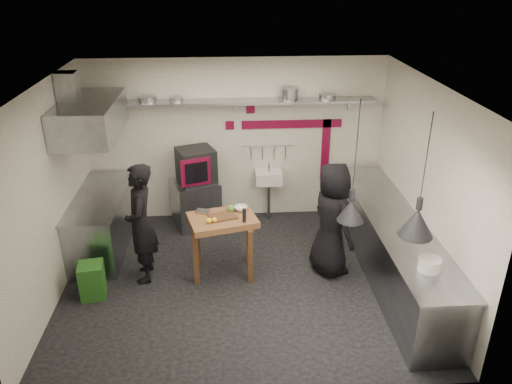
{
  "coord_description": "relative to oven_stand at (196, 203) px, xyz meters",
  "views": [
    {
      "loc": [
        -0.2,
        -6.0,
        4.16
      ],
      "look_at": [
        0.22,
        0.3,
        1.25
      ],
      "focal_mm": 35.0,
      "sensor_mm": 36.0,
      "label": 1
    }
  ],
  "objects": [
    {
      "name": "sink_tap",
      "position": [
        1.27,
        0.15,
        0.56
      ],
      "size": [
        0.03,
        0.03,
        0.14
      ],
      "primitive_type": "cylinder",
      "color": "gray",
      "rests_on": "hand_sink"
    },
    {
      "name": "chef_right",
      "position": [
        2.02,
        -1.59,
        0.45
      ],
      "size": [
        0.79,
        0.96,
        1.69
      ],
      "primitive_type": "imported",
      "rotation": [
        0.0,
        0.0,
        1.92
      ],
      "color": "black",
      "rests_on": "floor"
    },
    {
      "name": "red_band_vert",
      "position": [
        2.27,
        0.31,
        0.8
      ],
      "size": [
        0.14,
        0.02,
        1.1
      ],
      "primitive_type": "cube",
      "color": "maroon",
      "rests_on": "wall_back"
    },
    {
      "name": "utensil_rail",
      "position": [
        1.27,
        0.29,
        0.92
      ],
      "size": [
        0.9,
        0.02,
        0.02
      ],
      "primitive_type": "cylinder",
      "rotation": [
        0.0,
        1.57,
        0.0
      ],
      "color": "gray",
      "rests_on": "wall_back"
    },
    {
      "name": "cutting_board",
      "position": [
        0.47,
        -1.56,
        0.53
      ],
      "size": [
        0.43,
        0.36,
        0.02
      ],
      "primitive_type": "cube",
      "rotation": [
        0.0,
        0.0,
        0.32
      ],
      "color": "#51331D",
      "rests_on": "prep_table"
    },
    {
      "name": "back_shelf",
      "position": [
        0.72,
        0.15,
        1.72
      ],
      "size": [
        4.6,
        0.34,
        0.04
      ],
      "primitive_type": "cube",
      "color": "gray",
      "rests_on": "wall_back"
    },
    {
      "name": "plate_stack",
      "position": [
        2.84,
        -3.05,
        0.61
      ],
      "size": [
        0.35,
        0.35,
        0.15
      ],
      "primitive_type": "cylinder",
      "rotation": [
        0.0,
        0.0,
        -0.42
      ],
      "color": "silver",
      "rests_on": "counter_right_top"
    },
    {
      "name": "shelf_bracket_left",
      "position": [
        -1.18,
        0.3,
        1.62
      ],
      "size": [
        0.04,
        0.06,
        0.24
      ],
      "primitive_type": "cube",
      "color": "gray",
      "rests_on": "wall_back"
    },
    {
      "name": "shelf_bracket_mid",
      "position": [
        0.72,
        0.3,
        1.62
      ],
      "size": [
        0.04,
        0.06,
        0.24
      ],
      "primitive_type": "cube",
      "color": "gray",
      "rests_on": "wall_back"
    },
    {
      "name": "wall_back",
      "position": [
        0.72,
        0.33,
        1.0
      ],
      "size": [
        5.0,
        0.04,
        2.8
      ],
      "primitive_type": "cube",
      "color": "silver",
      "rests_on": "floor"
    },
    {
      "name": "pepper_mill",
      "position": [
        0.77,
        -1.72,
        0.62
      ],
      "size": [
        0.06,
        0.06,
        0.2
      ],
      "primitive_type": "cylinder",
      "rotation": [
        0.0,
        0.0,
        -0.14
      ],
      "color": "black",
      "rests_on": "prep_table"
    },
    {
      "name": "extractor_hood",
      "position": [
        -1.38,
        -0.72,
        1.75
      ],
      "size": [
        0.78,
        1.6,
        0.5
      ],
      "primitive_type": "cube",
      "color": "gray",
      "rests_on": "ceiling"
    },
    {
      "name": "stock_pot",
      "position": [
        1.59,
        0.15,
        1.84
      ],
      "size": [
        0.35,
        0.35,
        0.2
      ],
      "primitive_type": "cylinder",
      "rotation": [
        0.0,
        0.0,
        -0.29
      ],
      "color": "gray",
      "rests_on": "back_shelf"
    },
    {
      "name": "veg_ball",
      "position": [
        0.59,
        -1.39,
        0.57
      ],
      "size": [
        0.12,
        0.12,
        0.11
      ],
      "primitive_type": "sphere",
      "rotation": [
        0.0,
        0.0,
        -0.13
      ],
      "color": "#527E34",
      "rests_on": "prep_table"
    },
    {
      "name": "green_bin",
      "position": [
        -1.32,
        -2.01,
        -0.15
      ],
      "size": [
        0.36,
        0.36,
        0.5
      ],
      "primitive_type": "cube",
      "rotation": [
        0.0,
        0.0,
        0.14
      ],
      "color": "#21571B",
      "rests_on": "floor"
    },
    {
      "name": "bowl",
      "position": [
        0.73,
        -1.36,
        0.55
      ],
      "size": [
        0.2,
        0.2,
        0.06
      ],
      "primitive_type": "imported",
      "rotation": [
        0.0,
        0.0,
        -0.01
      ],
      "color": "silver",
      "rests_on": "prep_table"
    },
    {
      "name": "counter_left_top",
      "position": [
        -1.43,
        -0.72,
        0.52
      ],
      "size": [
        0.76,
        2.0,
        0.03
      ],
      "primitive_type": "cube",
      "color": "gray",
      "rests_on": "counter_left"
    },
    {
      "name": "pan_mid_left",
      "position": [
        -0.23,
        0.15,
        1.78
      ],
      "size": [
        0.28,
        0.28,
        0.07
      ],
      "primitive_type": "cylinder",
      "rotation": [
        0.0,
        0.0,
        0.4
      ],
      "color": "gray",
      "rests_on": "back_shelf"
    },
    {
      "name": "shelf_bracket_right",
      "position": [
        2.62,
        0.3,
        1.62
      ],
      "size": [
        0.04,
        0.06,
        0.24
      ],
      "primitive_type": "cube",
      "color": "gray",
      "rests_on": "wall_back"
    },
    {
      "name": "sink_drain",
      "position": [
        1.27,
        0.11,
        -0.06
      ],
      "size": [
        0.06,
        0.06,
        0.66
      ],
      "primitive_type": "cylinder",
      "color": "gray",
      "rests_on": "floor"
    },
    {
      "name": "hand_sink",
      "position": [
        1.27,
        0.15,
        0.38
      ],
      "size": [
        0.46,
        0.34,
        0.22
      ],
      "primitive_type": "cube",
      "color": "silver",
      "rests_on": "wall_back"
    },
    {
      "name": "pan_right",
      "position": [
        2.21,
        0.15,
        1.78
      ],
      "size": [
        0.34,
        0.34,
        0.08
      ],
      "primitive_type": "cylinder",
      "rotation": [
        0.0,
        0.0,
        0.26
      ],
      "color": "gray",
      "rests_on": "back_shelf"
    },
    {
      "name": "combi_oven",
      "position": [
        0.04,
        0.0,
        0.69
      ],
      "size": [
        0.72,
        0.7,
        0.58
      ],
      "primitive_type": "cube",
      "rotation": [
        0.0,
        0.0,
        0.36
      ],
      "color": "black",
      "rests_on": "oven_stand"
    },
    {
      "name": "heat_lamp_near",
      "position": [
        2.03,
        -2.46,
        1.65
      ],
      "size": [
        0.42,
        0.42,
        1.5
      ],
      "primitive_type": null,
      "rotation": [
        0.0,
        0.0,
        -0.33
      ],
      "color": "black",
      "rests_on": "ceiling"
    },
    {
      "name": "wall_left",
      "position": [
        -1.78,
        -1.77,
        1.0
      ],
      "size": [
        0.04,
        4.2,
        2.8
      ],
      "primitive_type": "cube",
      "color": "silver",
      "rests_on": "floor"
    },
    {
      "name": "red_tile_b",
      "position": [
        0.62,
        0.31,
        1.28
      ],
      "size": [
        0.14,
        0.02,
        0.14
      ],
      "primitive_type": "cube",
      "color": "maroon",
      "rests_on": "wall_back"
    },
    {
      "name": "lemon_b",
      "position": [
        0.36,
        -1.7,
        0.56
      ],
      "size": [
        0.08,
        0.08,
        0.07
      ],
      "primitive_type": "sphere",
      "rotation": [
        0.0,
        0.0,
        -0.18
      ],
      "color": "yellow",
      "rests_on": "prep_table"
    },
    {
      "name": "hood_duct",
      "position": [
        -1.63,
        -0.72,
        2.15
      ],
      "size": [
        0.28,
        0.28,
        0.5
      ],
      "primitive_type": "cube",
      "color": "gray",
      "rests_on": "ceiling"
    },
    {
      "name": "lemon_a",
      "position": [
        0.28,
        -1.72,
        0.56
      ],
      "size": [
        0.09,
        0.09,
        0.08
      ],
      "primitive_type": "sphere",
      "rotation": [
        0.0,
        0.0,
        0.14
      ],
      "color": "yellow",
      "rests_on": "prep_table"
    },
    {
      "name": "small_bowl_right",
      "position": [
        2.82,
        -3.05,
        0.56
      ],
      "size": [
        0.26,
        0.26,
        0.05
      ],
      "primitive_type": "cylinder",
      "rotation": [
        0.0,
        0.0,
        0.23
      ],
      "color": "silver",
      "rests_on": "counter_right_top"
    },
    {
      "name": "counter_right_top",
      "position": [
        2.87,
        -1.77,
        0.52
      ],
      "size": [
        0.76,
        3.9,
        0.03
      ],
      "primitive_type": "cube",
      "color": "gray",
      "rests_on": "counter_right"
    },
    {
      "name": "wall_right",
      "position": [
        3.22,
        -1.77,
        1.0
      ],
      "size": [
        0.04,
        4.2,
        2.8
      ],
      "primitive_type": "cube",
      "color": "silver",
      "rests_on": "floor"
    },
    {
      "name": "steel_tray",
      "position": [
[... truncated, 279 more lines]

